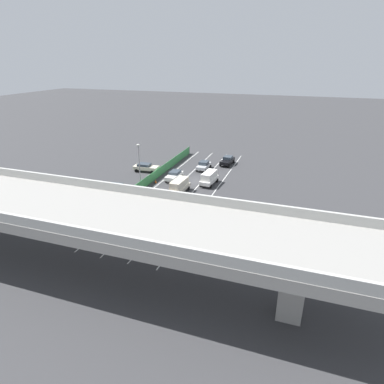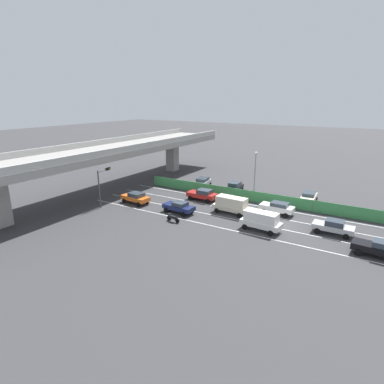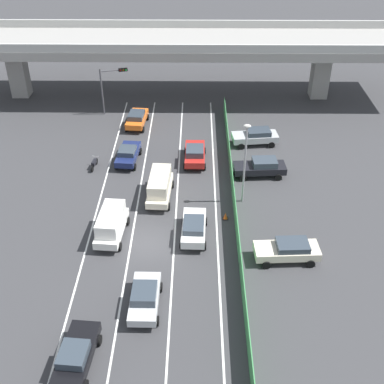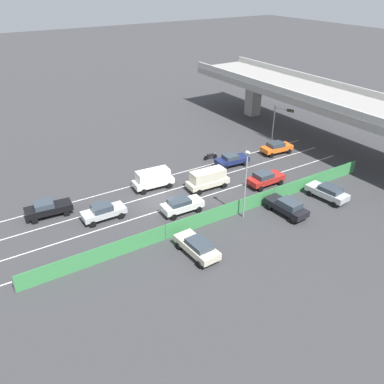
% 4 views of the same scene
% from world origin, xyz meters
% --- Properties ---
extents(ground_plane, '(300.00, 300.00, 0.00)m').
position_xyz_m(ground_plane, '(0.00, 0.00, 0.00)').
color(ground_plane, '#38383A').
extents(lane_line_left_edge, '(0.14, 43.63, 0.01)m').
position_xyz_m(lane_line_left_edge, '(-4.91, 3.82, 0.00)').
color(lane_line_left_edge, silver).
rests_on(lane_line_left_edge, ground).
extents(lane_line_mid_left, '(0.14, 43.63, 0.01)m').
position_xyz_m(lane_line_mid_left, '(-1.64, 3.82, 0.00)').
color(lane_line_mid_left, silver).
rests_on(lane_line_mid_left, ground).
extents(lane_line_mid_right, '(0.14, 43.63, 0.01)m').
position_xyz_m(lane_line_mid_right, '(1.64, 3.82, 0.00)').
color(lane_line_mid_right, silver).
rests_on(lane_line_mid_right, ground).
extents(lane_line_right_edge, '(0.14, 43.63, 0.01)m').
position_xyz_m(lane_line_right_edge, '(4.91, 3.82, 0.00)').
color(lane_line_right_edge, silver).
rests_on(lane_line_right_edge, ground).
extents(elevated_overpass, '(55.58, 9.42, 7.72)m').
position_xyz_m(elevated_overpass, '(0.00, 27.63, 6.12)').
color(elevated_overpass, gray).
rests_on(elevated_overpass, ground).
extents(green_fence, '(0.10, 39.73, 1.60)m').
position_xyz_m(green_fence, '(6.40, 3.82, 0.80)').
color(green_fence, '#3D8E4C').
rests_on(green_fence, ground).
extents(car_sedan_navy, '(2.26, 4.43, 1.52)m').
position_xyz_m(car_sedan_navy, '(-3.19, 12.11, 0.85)').
color(car_sedan_navy, navy).
rests_on(car_sedan_navy, ground).
extents(car_sedan_silver, '(2.05, 4.34, 1.63)m').
position_xyz_m(car_sedan_silver, '(0.01, -6.28, 0.89)').
color(car_sedan_silver, '#B7BABC').
rests_on(car_sedan_silver, ground).
extents(car_sedan_black, '(2.29, 4.69, 1.65)m').
position_xyz_m(car_sedan_black, '(-3.51, -10.80, 0.90)').
color(car_sedan_black, black).
rests_on(car_sedan_black, ground).
extents(car_sedan_white, '(2.10, 4.36, 1.59)m').
position_xyz_m(car_sedan_white, '(3.11, 0.93, 0.90)').
color(car_sedan_white, white).
rests_on(car_sedan_white, ground).
extents(car_taxi_orange, '(2.28, 4.44, 1.59)m').
position_xyz_m(car_taxi_orange, '(-3.09, 19.61, 0.89)').
color(car_taxi_orange, orange).
rests_on(car_taxi_orange, ground).
extents(car_van_cream, '(2.24, 4.95, 2.23)m').
position_xyz_m(car_van_cream, '(0.20, 6.14, 1.26)').
color(car_van_cream, beige).
rests_on(car_van_cream, ground).
extents(car_van_white, '(2.30, 4.68, 2.21)m').
position_xyz_m(car_van_white, '(-3.15, 0.95, 1.25)').
color(car_van_white, silver).
rests_on(car_van_white, ground).
extents(car_sedan_red, '(2.08, 4.42, 1.67)m').
position_xyz_m(car_sedan_red, '(3.13, 12.11, 0.92)').
color(car_sedan_red, red).
rests_on(car_sedan_red, ground).
extents(motorcycle, '(0.60, 1.95, 0.93)m').
position_xyz_m(motorcycle, '(-6.23, 10.95, 0.46)').
color(motorcycle, black).
rests_on(motorcycle, ground).
extents(parked_sedan_cream, '(4.73, 2.25, 1.55)m').
position_xyz_m(parked_sedan_cream, '(9.89, -1.56, 0.89)').
color(parked_sedan_cream, beige).
rests_on(parked_sedan_cream, ground).
extents(parked_sedan_dark, '(4.78, 2.21, 1.68)m').
position_xyz_m(parked_sedan_dark, '(9.10, 9.76, 0.92)').
color(parked_sedan_dark, black).
rests_on(parked_sedan_dark, ground).
extents(parked_wagon_silver, '(4.70, 2.45, 1.62)m').
position_xyz_m(parked_wagon_silver, '(9.21, 15.65, 0.91)').
color(parked_wagon_silver, '#B2B5B7').
rests_on(parked_wagon_silver, ground).
extents(traffic_light, '(2.99, 0.91, 5.26)m').
position_xyz_m(traffic_light, '(-6.10, 22.71, 3.72)').
color(traffic_light, '#47474C').
rests_on(traffic_light, ground).
extents(street_lamp, '(0.60, 0.36, 7.20)m').
position_xyz_m(street_lamp, '(7.18, 5.71, 4.36)').
color(street_lamp, gray).
rests_on(street_lamp, ground).
extents(traffic_cone, '(0.47, 0.47, 0.57)m').
position_xyz_m(traffic_cone, '(5.64, 3.23, 0.26)').
color(traffic_cone, orange).
rests_on(traffic_cone, ground).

